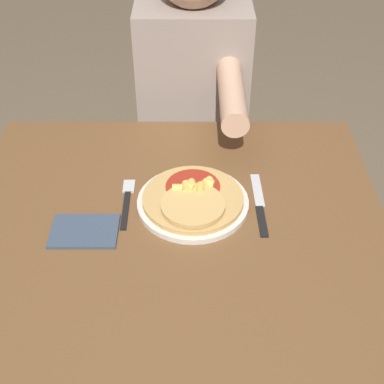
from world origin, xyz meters
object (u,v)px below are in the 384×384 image
Objects in this scene: fork at (126,200)px; person_diner at (193,101)px; dining_table at (174,258)px; pizza at (192,198)px; knife at (259,205)px; plate at (192,203)px.

fork is 0.15× the size of person_diner.
pizza reaches higher than dining_table.
person_diner is (0.05, 0.60, 0.08)m from dining_table.
pizza reaches higher than fork.
fork is 0.31m from knife.
knife is at bearing -1.13° from plate.
pizza is 1.35× the size of fork.
dining_table is 4.41× the size of knife.
plate is 1.11× the size of pizza.
knife is (0.20, 0.05, 0.13)m from dining_table.
person_diner is at bearing 85.52° from dining_table.
dining_table is 3.70× the size of plate.
fork and knife have the same top height.
pizza is 0.16m from fork.
fork is (-0.11, 0.07, 0.13)m from dining_table.
person_diner is at bearing 105.52° from knife.
plate is at bearing -90.39° from person_diner.
person_diner is (0.00, 0.55, -0.05)m from plate.
dining_table is at bearing -166.33° from knife.
plate reaches higher than fork.
dining_table is at bearing -30.27° from fork.
plate is 0.16m from knife.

